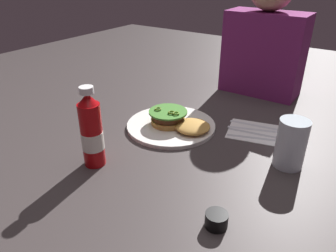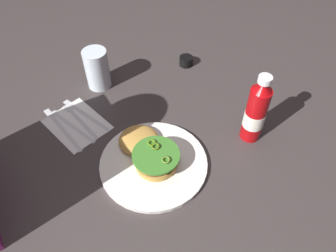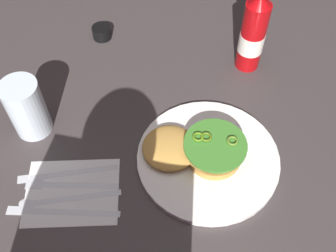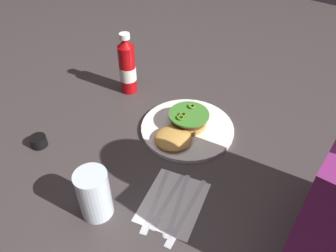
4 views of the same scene
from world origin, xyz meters
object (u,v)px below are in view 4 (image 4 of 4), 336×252
(water_glass, at_px, (94,194))
(spoon_utensil, at_px, (175,212))
(steak_knife, at_px, (185,215))
(ketchup_bottle, at_px, (127,67))
(fork_utensil, at_px, (165,205))
(dinner_plate, at_px, (187,128))
(condiment_cup, at_px, (39,141))
(butter_knife, at_px, (154,203))
(napkin, at_px, (173,202))
(burger_sandwich, at_px, (183,126))

(water_glass, xyz_separation_m, spoon_utensil, (-0.11, 0.16, -0.06))
(spoon_utensil, distance_m, steak_knife, 0.02)
(water_glass, distance_m, spoon_utensil, 0.20)
(ketchup_bottle, bearing_deg, fork_utensil, 51.94)
(fork_utensil, relative_size, spoon_utensil, 0.97)
(spoon_utensil, xyz_separation_m, steak_knife, (-0.01, 0.02, -0.00))
(dinner_plate, xyz_separation_m, condiment_cup, (0.33, -0.32, 0.01))
(butter_knife, xyz_separation_m, spoon_utensil, (-0.01, 0.06, 0.00))
(water_glass, xyz_separation_m, napkin, (-0.14, 0.13, -0.07))
(fork_utensil, bearing_deg, steak_knife, 95.93)
(dinner_plate, distance_m, butter_knife, 0.30)
(spoon_utensil, bearing_deg, butter_knife, -79.98)
(burger_sandwich, distance_m, spoon_utensil, 0.30)
(burger_sandwich, relative_size, spoon_utensil, 1.11)
(burger_sandwich, distance_m, ketchup_bottle, 0.31)
(dinner_plate, xyz_separation_m, napkin, (0.25, 0.13, -0.00))
(ketchup_bottle, xyz_separation_m, fork_utensil, (0.33, 0.42, -0.09))
(napkin, distance_m, fork_utensil, 0.02)
(butter_knife, bearing_deg, burger_sandwich, -159.66)
(burger_sandwich, bearing_deg, napkin, 29.83)
(dinner_plate, height_order, napkin, dinner_plate)
(napkin, xyz_separation_m, fork_utensil, (0.02, -0.01, 0.00))
(condiment_cup, height_order, napkin, condiment_cup)
(burger_sandwich, height_order, ketchup_bottle, ketchup_bottle)
(burger_sandwich, bearing_deg, butter_knife, 20.34)
(butter_knife, relative_size, steak_knife, 0.89)
(condiment_cup, xyz_separation_m, steak_knife, (-0.06, 0.50, -0.01))
(condiment_cup, distance_m, steak_knife, 0.50)
(condiment_cup, relative_size, butter_knife, 0.25)
(steak_knife, bearing_deg, fork_utensil, -84.07)
(ketchup_bottle, distance_m, butter_knife, 0.53)
(fork_utensil, xyz_separation_m, spoon_utensil, (0.00, 0.04, 0.00))
(burger_sandwich, height_order, steak_knife, burger_sandwich)
(butter_knife, xyz_separation_m, steak_knife, (-0.02, 0.08, 0.00))
(ketchup_bottle, bearing_deg, butter_knife, 49.27)
(condiment_cup, relative_size, spoon_utensil, 0.26)
(burger_sandwich, height_order, butter_knife, burger_sandwich)
(napkin, xyz_separation_m, spoon_utensil, (0.02, 0.02, 0.00))
(butter_knife, bearing_deg, steak_knife, 103.31)
(burger_sandwich, xyz_separation_m, spoon_utensil, (0.25, 0.16, -0.03))
(water_glass, height_order, steak_knife, water_glass)
(napkin, bearing_deg, burger_sandwich, -150.17)
(burger_sandwich, bearing_deg, water_glass, -0.48)
(dinner_plate, xyz_separation_m, butter_knife, (0.29, 0.10, -0.00))
(butter_knife, distance_m, spoon_utensil, 0.06)
(water_glass, distance_m, steak_knife, 0.23)
(napkin, bearing_deg, condiment_cup, -80.11)
(butter_knife, bearing_deg, spoon_utensil, 100.02)
(fork_utensil, height_order, steak_knife, same)
(burger_sandwich, height_order, condiment_cup, burger_sandwich)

